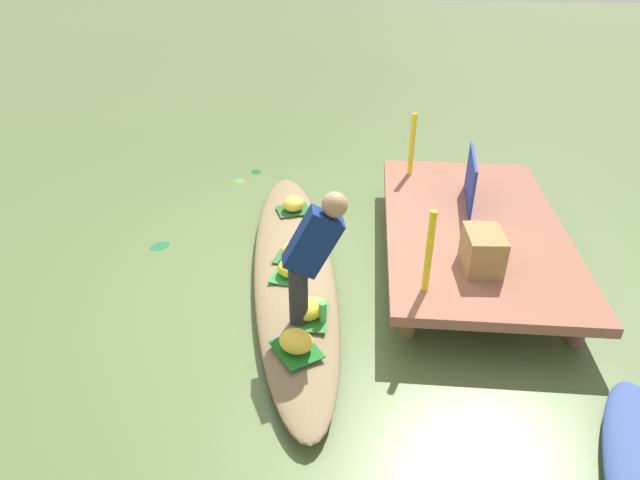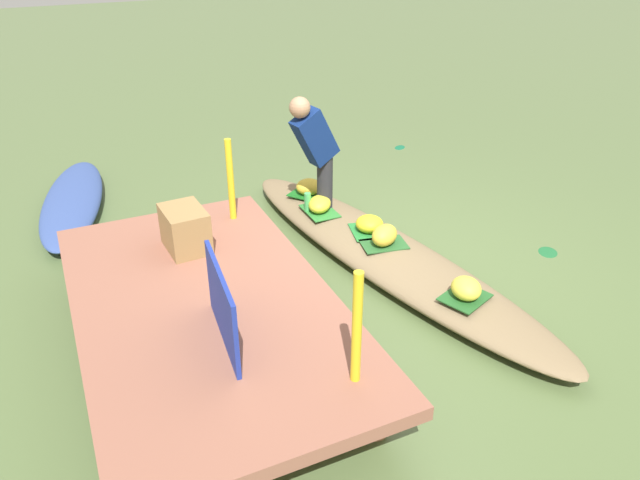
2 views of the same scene
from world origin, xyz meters
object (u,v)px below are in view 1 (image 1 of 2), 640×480
Objects in this scene: banana_bunch_2 at (296,341)px; banana_bunch_4 at (311,309)px; banana_bunch_1 at (294,204)px; water_bottle at (323,312)px; market_banner at (471,180)px; banana_bunch_0 at (295,251)px; vendor_person at (312,252)px; vendor_boat at (294,269)px; banana_bunch_3 at (291,268)px; produce_crate at (483,251)px.

banana_bunch_2 is 0.43m from banana_bunch_4.
banana_bunch_1 is 1.34× the size of water_bottle.
market_banner is at bearing 144.74° from banana_bunch_2.
water_bottle reaches higher than banana_bunch_0.
banana_bunch_4 is 2.48m from market_banner.
market_banner is at bearing 119.00° from banana_bunch_0.
banana_bunch_1 reaches higher than banana_bunch_4.
vendor_person is 2.49m from market_banner.
vendor_boat is 5.12× the size of market_banner.
produce_crate is at bearing 88.91° from banana_bunch_3.
banana_bunch_3 is (1.31, 0.14, -0.01)m from banana_bunch_1.
vendor_person reaches higher than banana_bunch_3.
water_bottle is at bearing 28.08° from banana_bunch_3.
banana_bunch_1 is 0.60× the size of produce_crate.
banana_bunch_1 is 0.95× the size of banana_bunch_2.
banana_bunch_3 is at bearing 6.26° from banana_bunch_1.
produce_crate reaches higher than banana_bunch_4.
banana_bunch_3 is 0.93m from vendor_person.
banana_bunch_3 is at bearing -6.87° from vendor_boat.
banana_bunch_0 is 1.11× the size of banana_bunch_1.
vendor_boat is 15.36× the size of banana_bunch_2.
vendor_person is at bearing -94.25° from water_bottle.
market_banner is at bearing 109.17° from vendor_boat.
vendor_person is 1.62m from produce_crate.
banana_bunch_0 is (-0.03, 0.02, 0.21)m from vendor_boat.
produce_crate is at bearing 114.44° from water_bottle.
vendor_person is (1.96, 0.41, 0.60)m from banana_bunch_1.
vendor_person is at bearing 22.08° from banana_bunch_3.
vendor_person is (0.91, 0.28, 0.80)m from vendor_boat.
vendor_boat is 0.92m from banana_bunch_4.
banana_bunch_0 is 2.10m from market_banner.
banana_bunch_4 is at bearing 170.41° from banana_bunch_2.
vendor_person is 2.72× the size of produce_crate.
banana_bunch_1 is at bearing -85.52° from market_banner.
banana_bunch_2 is at bearing 7.40° from banana_bunch_0.
produce_crate reaches higher than banana_bunch_1.
water_bottle is 0.24× the size of market_banner.
banana_bunch_4 is (0.89, 0.24, -0.02)m from banana_bunch_0.
market_banner reaches higher than banana_bunch_0.
market_banner reaches higher than banana_bunch_4.
vendor_boat is 1.24m from vendor_person.
vendor_boat is 0.32m from banana_bunch_3.
market_banner is (-1.88, 1.56, 0.40)m from banana_bunch_4.
banana_bunch_2 is 0.41m from water_bottle.
vendor_person reaches higher than market_banner.
banana_bunch_1 is 2.32m from produce_crate.
banana_bunch_4 is at bearing -34.54° from market_banner.
water_bottle is at bearing 60.53° from banana_bunch_4.
water_bottle is (0.92, 0.37, 0.21)m from vendor_boat.
banana_bunch_2 is (1.31, 0.17, -0.01)m from banana_bunch_0.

